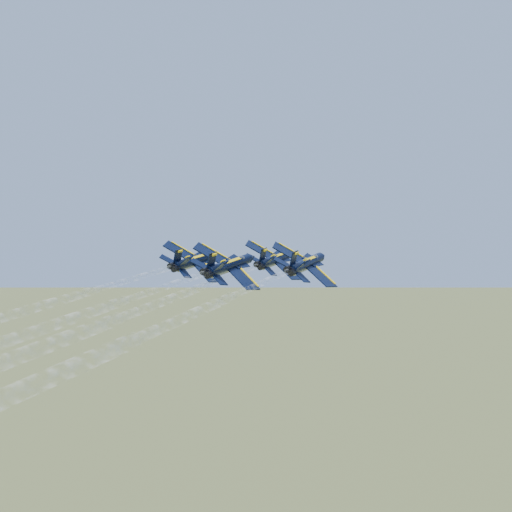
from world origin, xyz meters
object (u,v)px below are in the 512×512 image
Objects in this scene: jet_lead at (276,259)px; jet_slot at (230,265)px; jet_left at (196,260)px; jet_right at (307,263)px.

jet_lead is 20.39m from jet_slot.
jet_left is at bearing -137.51° from jet_lead.
jet_right is at bearing 2.04° from jet_left.
jet_left is 22.82m from jet_right.
jet_slot is (-8.47, -11.73, 0.00)m from jet_right.
jet_lead is at bearing 89.66° from jet_slot.
jet_left is 1.00× the size of jet_slot.
jet_lead and jet_slot have the same top height.
jet_right is 14.47m from jet_slot.
jet_lead and jet_left have the same top height.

